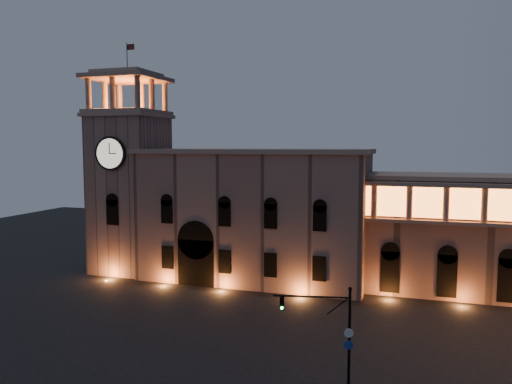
% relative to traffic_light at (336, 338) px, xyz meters
% --- Properties ---
extents(ground, '(160.00, 160.00, 0.00)m').
position_rel_traffic_light_xyz_m(ground, '(-13.35, 6.60, -4.21)').
color(ground, black).
rests_on(ground, ground).
extents(government_building, '(30.80, 12.80, 17.60)m').
position_rel_traffic_light_xyz_m(government_building, '(-15.43, 28.54, 4.56)').
color(government_building, '#8B665B').
rests_on(government_building, ground).
extents(clock_tower, '(9.80, 9.80, 32.40)m').
position_rel_traffic_light_xyz_m(clock_tower, '(-33.85, 27.58, 8.29)').
color(clock_tower, '#8B665B').
rests_on(clock_tower, ground).
extents(traffic_light, '(5.74, 1.51, 8.01)m').
position_rel_traffic_light_xyz_m(traffic_light, '(0.00, 0.00, 0.00)').
color(traffic_light, black).
rests_on(traffic_light, ground).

